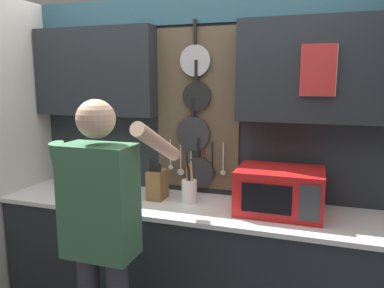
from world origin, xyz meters
TOP-DOWN VIEW (x-y plane):
  - base_cabinet_counter at (0.00, -0.00)m, footprint 2.54×0.60m
  - back_wall_unit at (0.00, 0.26)m, footprint 3.11×0.23m
  - microwave at (0.63, 0.04)m, footprint 0.53×0.40m
  - knife_block at (-0.20, 0.04)m, footprint 0.11×0.15m
  - utensil_crock at (0.03, 0.05)m, footprint 0.10×0.10m
  - person at (-0.23, -0.63)m, footprint 0.54×0.61m

SIDE VIEW (x-z plane):
  - base_cabinet_counter at x=0.00m, z-range 0.00..0.90m
  - person at x=-0.23m, z-range 0.15..1.79m
  - utensil_crock at x=0.03m, z-range 0.82..1.17m
  - knife_block at x=-0.20m, z-range 0.87..1.16m
  - microwave at x=0.63m, z-range 0.91..1.19m
  - back_wall_unit at x=0.00m, z-range 0.28..2.59m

